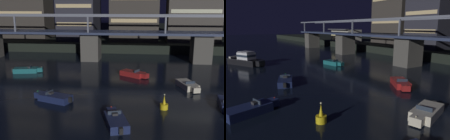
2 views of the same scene
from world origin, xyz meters
The scene contains 10 objects.
river_bridge centered at (0.00, 39.52, 4.11)m, with size 94.87×6.40×9.38m.
tower_west_tall centered at (-6.40, 57.42, 13.40)m, with size 9.63×13.14×22.71m.
waterfront_pavilion centered at (-39.64, 51.43, 4.44)m, with size 12.40×7.40×4.70m.
cabin_cruiser_near_left centered at (-18.39, 12.39, 1.05)m, with size 9.00×6.23×2.79m.
speedboat_near_center centered at (8.14, 8.83, 0.41)m, with size 2.85×5.17×1.16m.
speedboat_mid_left centered at (9.26, 27.06, 0.41)m, with size 4.77×3.84×1.16m.
speedboat_mid_center centered at (0.12, 14.59, 0.41)m, with size 5.12×3.00×1.16m.
speedboat_mid_right centered at (16.92, 21.55, 0.41)m, with size 2.89×5.15×1.16m.
speedboat_far_left centered at (-8.91, 27.62, 0.41)m, with size 5.21×2.61×1.16m.
channel_buoy centered at (13.05, 13.37, 0.48)m, with size 0.90×0.90×1.76m.
Camera 2 is at (27.03, 6.23, 7.67)m, focal length 33.13 mm.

